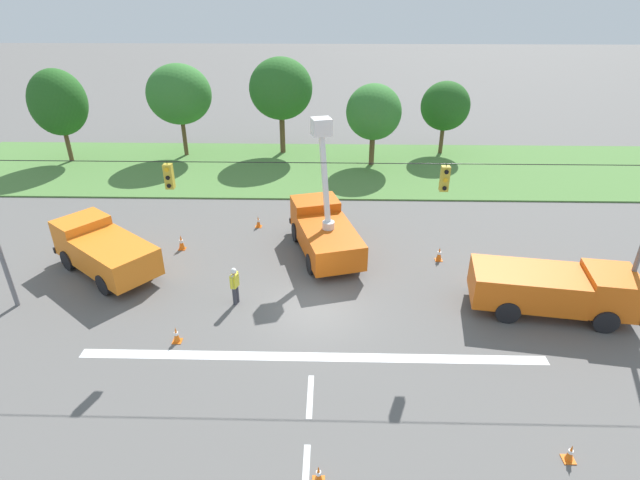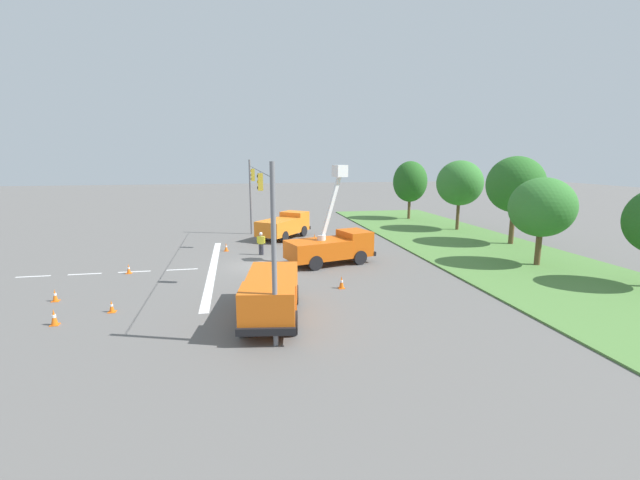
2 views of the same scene
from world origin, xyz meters
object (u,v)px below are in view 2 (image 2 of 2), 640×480
at_px(traffic_cone_foreground_right, 315,239).
at_px(traffic_cone_lane_edge_a, 357,247).
at_px(tree_east, 542,207).
at_px(traffic_cone_foreground_left, 226,247).
at_px(traffic_cone_mid_right, 129,269).
at_px(tree_centre, 516,185).
at_px(traffic_cone_mid_left, 342,282).
at_px(utility_truck_bucket_lift, 332,245).
at_px(tree_west, 460,183).
at_px(traffic_cone_near_bucket, 55,295).
at_px(road_worker, 261,242).
at_px(utility_truck_support_far, 284,225).
at_px(traffic_cone_lane_edge_b, 54,317).
at_px(traffic_cone_far_left, 112,306).
at_px(utility_truck_support_near, 271,293).
at_px(tree_far_west, 410,182).

height_order(traffic_cone_foreground_right, traffic_cone_lane_edge_a, traffic_cone_foreground_right).
height_order(tree_east, traffic_cone_foreground_left, tree_east).
bearing_deg(traffic_cone_mid_right, traffic_cone_foreground_right, 119.10).
height_order(tree_centre, traffic_cone_mid_left, tree_centre).
bearing_deg(utility_truck_bucket_lift, tree_west, 125.73).
relative_size(traffic_cone_mid_left, traffic_cone_near_bucket, 1.12).
bearing_deg(road_worker, utility_truck_support_far, 159.24).
xyz_separation_m(traffic_cone_lane_edge_b, traffic_cone_far_left, (-1.26, 2.05, -0.08)).
height_order(utility_truck_support_near, traffic_cone_mid_left, utility_truck_support_near).
relative_size(utility_truck_support_far, traffic_cone_lane_edge_a, 9.20).
bearing_deg(tree_west, tree_centre, 6.11).
bearing_deg(utility_truck_support_far, traffic_cone_mid_right, -46.86).
height_order(tree_east, traffic_cone_lane_edge_b, tree_east).
distance_m(traffic_cone_mid_left, traffic_cone_lane_edge_a, 10.29).
bearing_deg(utility_truck_support_near, traffic_cone_mid_left, 131.96).
xyz_separation_m(tree_east, traffic_cone_foreground_left, (-9.03, -21.14, -3.73)).
distance_m(utility_truck_support_far, traffic_cone_mid_left, 16.40).
distance_m(traffic_cone_mid_right, traffic_cone_far_left, 7.43).
bearing_deg(traffic_cone_lane_edge_a, traffic_cone_lane_edge_b, -54.38).
bearing_deg(traffic_cone_near_bucket, tree_west, 117.56).
bearing_deg(traffic_cone_near_bucket, traffic_cone_foreground_right, 128.35).
relative_size(tree_east, traffic_cone_lane_edge_a, 9.06).
bearing_deg(tree_west, traffic_cone_foreground_right, -76.18).
bearing_deg(traffic_cone_lane_edge_a, tree_centre, 89.19).
relative_size(traffic_cone_mid_right, traffic_cone_far_left, 1.04).
bearing_deg(traffic_cone_lane_edge_a, traffic_cone_foreground_left, -100.09).
xyz_separation_m(utility_truck_bucket_lift, utility_truck_support_far, (-10.49, -2.17, -0.14)).
distance_m(traffic_cone_mid_right, traffic_cone_lane_edge_a, 16.78).
bearing_deg(utility_truck_support_far, traffic_cone_foreground_right, 37.48).
xyz_separation_m(tree_east, traffic_cone_lane_edge_a, (-7.20, -10.85, -3.74)).
height_order(tree_far_west, utility_truck_bucket_lift, tree_far_west).
bearing_deg(traffic_cone_foreground_left, traffic_cone_mid_left, 30.20).
bearing_deg(tree_centre, road_worker, -90.42).
xyz_separation_m(tree_far_west, utility_truck_bucket_lift, (19.88, -14.03, -3.21)).
xyz_separation_m(utility_truck_support_far, traffic_cone_far_left, (17.94, -10.37, -0.92)).
height_order(tree_far_west, traffic_cone_mid_right, tree_far_west).
height_order(traffic_cone_foreground_right, traffic_cone_lane_edge_b, traffic_cone_foreground_right).
relative_size(road_worker, traffic_cone_foreground_right, 2.16).
height_order(traffic_cone_lane_edge_b, traffic_cone_far_left, traffic_cone_lane_edge_b).
height_order(traffic_cone_lane_edge_a, traffic_cone_lane_edge_b, traffic_cone_lane_edge_b).
bearing_deg(utility_truck_support_near, traffic_cone_foreground_right, 163.30).
height_order(road_worker, traffic_cone_lane_edge_a, road_worker).
xyz_separation_m(traffic_cone_mid_left, traffic_cone_lane_edge_b, (2.89, -13.86, 0.01)).
bearing_deg(tree_centre, traffic_cone_far_left, -69.19).
bearing_deg(traffic_cone_mid_left, utility_truck_support_near, -48.04).
height_order(tree_east, traffic_cone_lane_edge_a, tree_east).
bearing_deg(utility_truck_support_far, traffic_cone_foreground_left, -47.19).
relative_size(tree_east, road_worker, 3.43).
bearing_deg(traffic_cone_mid_left, tree_centre, 118.61).
height_order(traffic_cone_near_bucket, traffic_cone_lane_edge_a, traffic_cone_lane_edge_a).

